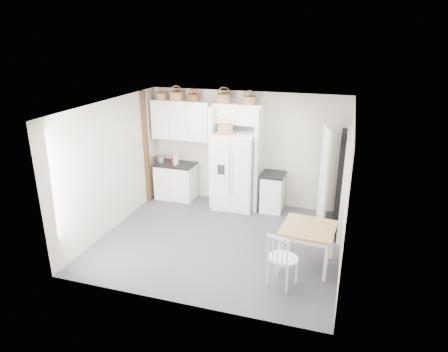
% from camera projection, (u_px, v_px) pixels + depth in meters
% --- Properties ---
extents(floor, '(4.50, 4.50, 0.00)m').
position_uv_depth(floor, '(219.00, 240.00, 7.75)').
color(floor, '#45444B').
rests_on(floor, ground).
extents(ceiling, '(4.50, 4.50, 0.00)m').
position_uv_depth(ceiling, '(219.00, 106.00, 6.87)').
color(ceiling, white).
rests_on(ceiling, wall_back).
extents(wall_back, '(4.50, 0.00, 4.50)m').
position_uv_depth(wall_back, '(246.00, 149.00, 9.10)').
color(wall_back, '#AFA18A').
rests_on(wall_back, floor).
extents(wall_left, '(0.00, 4.00, 4.00)m').
position_uv_depth(wall_left, '(112.00, 166.00, 7.94)').
color(wall_left, '#AFA18A').
rests_on(wall_left, floor).
extents(wall_right, '(0.00, 4.00, 4.00)m').
position_uv_depth(wall_right, '(347.00, 191.00, 6.68)').
color(wall_right, '#AFA18A').
rests_on(wall_right, floor).
extents(refrigerator, '(0.90, 0.72, 1.74)m').
position_uv_depth(refrigerator, '(235.00, 171.00, 8.95)').
color(refrigerator, white).
rests_on(refrigerator, floor).
extents(base_cab_left, '(0.90, 0.57, 0.84)m').
position_uv_depth(base_cab_left, '(176.00, 182.00, 9.60)').
color(base_cab_left, white).
rests_on(base_cab_left, floor).
extents(base_cab_right, '(0.47, 0.57, 0.83)m').
position_uv_depth(base_cab_right, '(273.00, 193.00, 8.94)').
color(base_cab_right, white).
rests_on(base_cab_right, floor).
extents(dining_table, '(0.94, 0.94, 0.72)m').
position_uv_depth(dining_table, '(307.00, 246.00, 6.82)').
color(dining_table, olive).
rests_on(dining_table, floor).
extents(windsor_chair, '(0.59, 0.56, 0.97)m').
position_uv_depth(windsor_chair, '(283.00, 258.00, 6.22)').
color(windsor_chair, white).
rests_on(windsor_chair, floor).
extents(counter_left, '(0.94, 0.61, 0.04)m').
position_uv_depth(counter_left, '(175.00, 164.00, 9.45)').
color(counter_left, black).
rests_on(counter_left, base_cab_left).
extents(counter_right, '(0.51, 0.60, 0.04)m').
position_uv_depth(counter_right, '(273.00, 175.00, 8.79)').
color(counter_right, black).
rests_on(counter_right, base_cab_right).
extents(toaster, '(0.28, 0.18, 0.18)m').
position_uv_depth(toaster, '(160.00, 160.00, 9.43)').
color(toaster, silver).
rests_on(toaster, counter_left).
extents(cookbook_red, '(0.04, 0.15, 0.22)m').
position_uv_depth(cookbook_red, '(174.00, 160.00, 9.33)').
color(cookbook_red, '#A50A10').
rests_on(cookbook_red, counter_left).
extents(cookbook_cream, '(0.05, 0.16, 0.23)m').
position_uv_depth(cookbook_cream, '(176.00, 160.00, 9.31)').
color(cookbook_cream, '#F6E8CD').
rests_on(cookbook_cream, counter_left).
extents(basket_upper_a, '(0.26, 0.26, 0.15)m').
position_uv_depth(basket_upper_a, '(161.00, 96.00, 9.13)').
color(basket_upper_a, brown).
rests_on(basket_upper_a, upper_cabinet).
extents(basket_upper_b, '(0.32, 0.32, 0.19)m').
position_uv_depth(basket_upper_b, '(177.00, 96.00, 9.01)').
color(basket_upper_b, brown).
rests_on(basket_upper_b, upper_cabinet).
extents(basket_upper_c, '(0.27, 0.27, 0.16)m').
position_uv_depth(basket_upper_c, '(194.00, 98.00, 8.90)').
color(basket_upper_c, brown).
rests_on(basket_upper_c, upper_cabinet).
extents(basket_bridge_a, '(0.34, 0.34, 0.19)m').
position_uv_depth(basket_bridge_a, '(224.00, 98.00, 8.70)').
color(basket_bridge_a, brown).
rests_on(basket_bridge_a, bridge_cabinet).
extents(basket_bridge_b, '(0.29, 0.29, 0.16)m').
position_uv_depth(basket_bridge_b, '(250.00, 100.00, 8.54)').
color(basket_bridge_b, brown).
rests_on(basket_bridge_b, bridge_cabinet).
extents(basket_fridge_a, '(0.34, 0.34, 0.18)m').
position_uv_depth(basket_fridge_a, '(225.00, 130.00, 8.59)').
color(basket_fridge_a, brown).
rests_on(basket_fridge_a, refrigerator).
extents(upper_cabinet, '(1.40, 0.34, 0.90)m').
position_uv_depth(upper_cabinet, '(182.00, 120.00, 9.17)').
color(upper_cabinet, white).
rests_on(upper_cabinet, wall_back).
extents(bridge_cabinet, '(1.12, 0.34, 0.45)m').
position_uv_depth(bridge_cabinet, '(238.00, 114.00, 8.71)').
color(bridge_cabinet, white).
rests_on(bridge_cabinet, wall_back).
extents(fridge_panel_left, '(0.08, 0.60, 2.30)m').
position_uv_depth(fridge_panel_left, '(215.00, 156.00, 9.07)').
color(fridge_panel_left, white).
rests_on(fridge_panel_left, floor).
extents(fridge_panel_right, '(0.08, 0.60, 2.30)m').
position_uv_depth(fridge_panel_right, '(258.00, 160.00, 8.78)').
color(fridge_panel_right, white).
rests_on(fridge_panel_right, floor).
extents(trim_post, '(0.09, 0.09, 2.60)m').
position_uv_depth(trim_post, '(146.00, 148.00, 9.14)').
color(trim_post, black).
rests_on(trim_post, floor).
extents(doorway_void, '(0.18, 0.85, 2.05)m').
position_uv_depth(doorway_void, '(341.00, 185.00, 7.69)').
color(doorway_void, black).
rests_on(doorway_void, floor).
extents(door_slab, '(0.21, 0.79, 2.05)m').
position_uv_depth(door_slab, '(324.00, 178.00, 8.09)').
color(door_slab, white).
rests_on(door_slab, floor).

